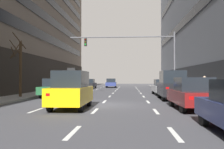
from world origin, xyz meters
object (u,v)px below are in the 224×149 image
object	(u,v)px
car_driving_2	(111,83)
car_driving_3	(89,84)
car_parked_2	(172,85)
pedestrian_1	(174,83)
street_tree_1	(20,66)
car_driving_0	(55,88)
traffic_signal_0	(140,50)
taxi_driving_1	(71,90)
car_parked_1	(193,94)
pedestrian_0	(204,84)
car_parked_3	(162,87)

from	to	relation	value
car_driving_2	car_driving_3	size ratio (longest dim) A/B	1.04
car_parked_2	pedestrian_1	bearing A→B (deg)	78.83
street_tree_1	car_driving_0	bearing A→B (deg)	23.98
traffic_signal_0	pedestrian_1	size ratio (longest dim) A/B	7.17
taxi_driving_1	car_parked_1	distance (m)	6.48
car_parked_1	pedestrian_0	bearing A→B (deg)	69.87
car_parked_3	car_parked_2	bearing A→B (deg)	-90.01
car_driving_2	traffic_signal_0	world-z (taller)	traffic_signal_0
pedestrian_1	street_tree_1	bearing A→B (deg)	-145.08
car_parked_1	pedestrian_0	world-z (taller)	pedestrian_0
car_driving_0	car_driving_3	distance (m)	18.72
taxi_driving_1	traffic_signal_0	size ratio (longest dim) A/B	0.38
traffic_signal_0	car_parked_3	bearing A→B (deg)	-32.75
car_driving_3	car_parked_3	bearing A→B (deg)	-56.99
car_driving_0	car_parked_2	distance (m)	9.88
taxi_driving_1	pedestrian_0	bearing A→B (deg)	43.22
taxi_driving_1	pedestrian_1	xyz separation A→B (m)	(8.58, 16.85, 0.02)
car_driving_3	pedestrian_0	bearing A→B (deg)	-53.07
taxi_driving_1	car_parked_3	bearing A→B (deg)	61.07
car_driving_3	car_parked_2	size ratio (longest dim) A/B	0.90
car_driving_3	pedestrian_1	size ratio (longest dim) A/B	2.69
car_driving_2	pedestrian_0	bearing A→B (deg)	-65.57
pedestrian_1	taxi_driving_1	bearing A→B (deg)	-116.98
car_driving_2	car_parked_2	xyz separation A→B (m)	(6.46, -24.72, 0.32)
car_driving_0	taxi_driving_1	world-z (taller)	taxi_driving_1
car_parked_1	car_parked_2	xyz separation A→B (m)	(-0.00, 6.13, 0.27)
car_parked_1	pedestrian_1	size ratio (longest dim) A/B	2.94
car_driving_2	car_parked_1	bearing A→B (deg)	-78.17
car_driving_2	taxi_driving_1	bearing A→B (deg)	-90.02
car_parked_3	pedestrian_0	size ratio (longest dim) A/B	2.44
car_driving_2	car_parked_1	size ratio (longest dim) A/B	0.95
pedestrian_0	car_parked_3	bearing A→B (deg)	143.86
car_driving_2	car_parked_3	xyz separation A→B (m)	(6.46, -19.18, -0.03)
car_parked_3	traffic_signal_0	bearing A→B (deg)	147.25
car_parked_1	car_parked_2	size ratio (longest dim) A/B	0.99
street_tree_1	pedestrian_1	size ratio (longest dim) A/B	3.38
car_driving_0	car_parked_1	bearing A→B (deg)	-38.95
car_driving_0	car_driving_3	size ratio (longest dim) A/B	1.05
car_parked_1	car_parked_3	xyz separation A→B (m)	(0.00, 11.66, -0.07)
car_driving_3	car_parked_1	distance (m)	28.29
car_parked_1	car_parked_2	world-z (taller)	car_parked_2
car_driving_0	car_parked_3	world-z (taller)	car_driving_0
car_driving_0	taxi_driving_1	size ratio (longest dim) A/B	1.04
car_driving_2	traffic_signal_0	distance (m)	18.76
car_driving_3	car_parked_1	bearing A→B (deg)	-69.97
traffic_signal_0	taxi_driving_1	bearing A→B (deg)	-108.50
taxi_driving_1	pedestrian_1	distance (m)	18.91
taxi_driving_1	traffic_signal_0	bearing A→B (deg)	71.50
car_parked_3	car_driving_0	bearing A→B (deg)	-158.67
pedestrian_1	traffic_signal_0	bearing A→B (deg)	-138.02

